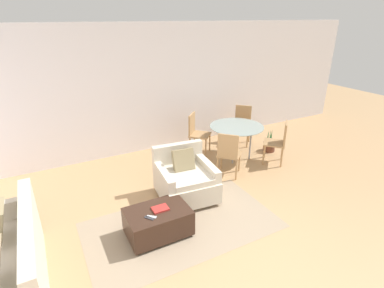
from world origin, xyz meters
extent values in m
plane|color=tan|center=(0.00, 0.00, 0.00)|extent=(20.00, 20.00, 0.00)
cube|color=white|center=(0.00, 3.75, 1.38)|extent=(12.00, 0.06, 2.75)
cube|color=gray|center=(-0.37, 0.89, 0.00)|extent=(2.79, 1.55, 0.00)
cube|color=brown|center=(-0.37, 0.42, 0.00)|extent=(2.73, 0.05, 0.00)
cube|color=brown|center=(-0.37, 0.73, 0.00)|extent=(2.73, 0.05, 0.00)
cube|color=brown|center=(-0.37, 1.04, 0.00)|extent=(2.73, 0.05, 0.00)
cube|color=brown|center=(-0.37, 1.35, 0.00)|extent=(2.73, 0.05, 0.00)
cube|color=beige|center=(-2.26, 0.71, 0.68)|extent=(0.14, 1.83, 0.49)
cube|color=beige|center=(0.02, 1.51, 0.23)|extent=(0.97, 0.99, 0.35)
cube|color=beige|center=(0.01, 1.47, 0.46)|extent=(0.72, 0.85, 0.10)
cube|color=beige|center=(0.06, 1.90, 0.63)|extent=(0.89, 0.20, 0.44)
cube|color=beige|center=(-0.36, 1.54, 0.51)|extent=(0.20, 0.85, 0.20)
cube|color=beige|center=(0.40, 1.47, 0.51)|extent=(0.20, 0.85, 0.20)
cylinder|color=brown|center=(-0.38, 1.17, 0.03)|extent=(0.05, 0.05, 0.06)
cylinder|color=brown|center=(0.34, 1.10, 0.03)|extent=(0.05, 0.05, 0.06)
cylinder|color=brown|center=(-0.31, 1.91, 0.03)|extent=(0.05, 0.05, 0.06)
cylinder|color=brown|center=(0.42, 1.85, 0.03)|extent=(0.05, 0.05, 0.06)
cube|color=#8E7F5B|center=(0.03, 1.62, 0.67)|extent=(0.37, 0.24, 0.37)
cube|color=#382319|center=(-0.75, 0.86, 0.22)|extent=(0.87, 0.58, 0.36)
cylinder|color=black|center=(-1.13, 0.62, 0.02)|extent=(0.04, 0.04, 0.04)
cylinder|color=black|center=(-0.37, 0.62, 0.02)|extent=(0.04, 0.04, 0.04)
cylinder|color=black|center=(-1.13, 1.10, 0.02)|extent=(0.04, 0.04, 0.04)
cylinder|color=black|center=(-0.37, 1.10, 0.02)|extent=(0.04, 0.04, 0.04)
cube|color=#B72D28|center=(-0.70, 0.87, 0.42)|extent=(0.22, 0.16, 0.02)
cube|color=#B7B7BC|center=(-0.87, 0.76, 0.41)|extent=(0.13, 0.12, 0.01)
cube|color=#333338|center=(-0.91, 0.75, 0.41)|extent=(0.12, 0.14, 0.01)
cylinder|color=#8C9E99|center=(1.68, 2.42, 0.72)|extent=(1.13, 1.13, 0.01)
cylinder|color=#99999E|center=(1.46, 2.20, 0.35)|extent=(0.04, 0.04, 0.71)
cylinder|color=#99999E|center=(1.90, 2.20, 0.35)|extent=(0.04, 0.04, 0.71)
cylinder|color=#99999E|center=(1.46, 2.64, 0.35)|extent=(0.04, 0.04, 0.71)
cylinder|color=#99999E|center=(1.90, 2.64, 0.35)|extent=(0.04, 0.04, 0.71)
cube|color=tan|center=(1.12, 1.86, 0.43)|extent=(0.59, 0.59, 0.03)
cube|color=tan|center=(0.98, 1.73, 0.68)|extent=(0.29, 0.29, 0.45)
cylinder|color=tan|center=(1.37, 1.86, 0.21)|extent=(0.03, 0.03, 0.42)
cylinder|color=tan|center=(1.12, 2.11, 0.21)|extent=(0.03, 0.03, 0.42)
cylinder|color=tan|center=(1.12, 1.61, 0.21)|extent=(0.03, 0.03, 0.42)
cylinder|color=tan|center=(0.86, 1.86, 0.21)|extent=(0.03, 0.03, 0.42)
cube|color=tan|center=(2.24, 1.86, 0.43)|extent=(0.59, 0.59, 0.03)
cube|color=tan|center=(2.38, 1.73, 0.68)|extent=(0.29, 0.29, 0.45)
cylinder|color=tan|center=(2.24, 2.11, 0.21)|extent=(0.03, 0.03, 0.42)
cylinder|color=tan|center=(1.99, 1.86, 0.21)|extent=(0.03, 0.03, 0.42)
cylinder|color=tan|center=(2.50, 1.86, 0.21)|extent=(0.03, 0.03, 0.42)
cylinder|color=tan|center=(2.24, 1.61, 0.21)|extent=(0.03, 0.03, 0.42)
cube|color=tan|center=(1.12, 2.99, 0.43)|extent=(0.59, 0.59, 0.03)
cube|color=tan|center=(0.98, 3.12, 0.68)|extent=(0.29, 0.29, 0.45)
cylinder|color=tan|center=(1.12, 2.73, 0.21)|extent=(0.03, 0.03, 0.42)
cylinder|color=tan|center=(1.37, 2.99, 0.21)|extent=(0.03, 0.03, 0.42)
cylinder|color=tan|center=(0.86, 2.99, 0.21)|extent=(0.03, 0.03, 0.42)
cylinder|color=tan|center=(1.12, 3.24, 0.21)|extent=(0.03, 0.03, 0.42)
cube|color=tan|center=(2.24, 2.99, 0.43)|extent=(0.59, 0.59, 0.03)
cube|color=tan|center=(2.38, 3.12, 0.68)|extent=(0.29, 0.29, 0.45)
cylinder|color=tan|center=(1.99, 2.99, 0.21)|extent=(0.03, 0.03, 0.42)
cylinder|color=tan|center=(2.24, 2.73, 0.21)|extent=(0.03, 0.03, 0.42)
cylinder|color=tan|center=(2.24, 3.24, 0.21)|extent=(0.03, 0.03, 0.42)
cylinder|color=tan|center=(2.50, 2.99, 0.21)|extent=(0.03, 0.03, 0.42)
cylinder|color=brown|center=(2.56, 2.33, 0.11)|extent=(0.26, 0.26, 0.22)
cylinder|color=black|center=(2.56, 2.33, 0.21)|extent=(0.24, 0.24, 0.02)
cone|color=#387A42|center=(2.60, 2.34, 0.36)|extent=(0.05, 0.06, 0.30)
cone|color=#387A42|center=(2.54, 2.37, 0.35)|extent=(0.08, 0.07, 0.28)
cone|color=#387A42|center=(2.51, 2.28, 0.38)|extent=(0.06, 0.06, 0.32)
camera|label=1|loc=(-1.93, -2.36, 2.86)|focal=28.00mm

